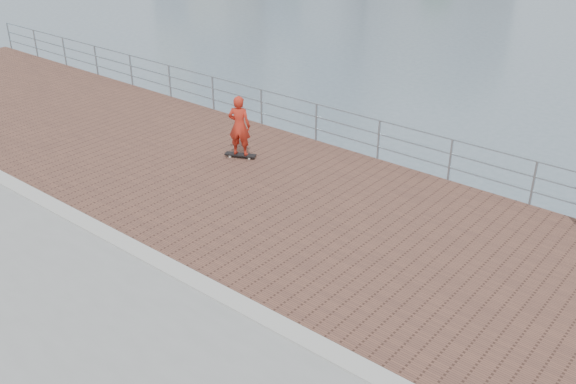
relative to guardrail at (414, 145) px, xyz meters
The scene contains 6 objects.
water 7.50m from the guardrail, 90.00° to the right, with size 400.00×400.00×0.00m, color slate.
brick_lane 3.47m from the guardrail, 90.00° to the right, with size 40.00×6.80×0.02m, color brown.
curb 7.03m from the guardrail, 90.00° to the right, with size 40.00×0.40×0.06m, color #B7B5AD.
guardrail is the anchor object (origin of this frame).
skateboard 4.54m from the guardrail, 149.88° to the right, with size 0.85×0.54×0.10m.
skateboarder 4.51m from the guardrail, 149.88° to the right, with size 0.59×0.39×1.63m, color red.
Camera 1 is at (7.06, -6.58, 6.91)m, focal length 40.00 mm.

